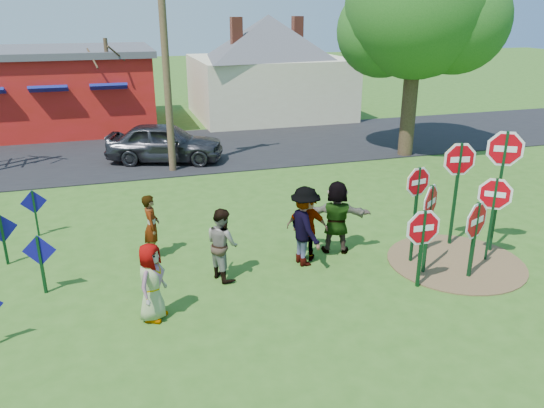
{
  "coord_description": "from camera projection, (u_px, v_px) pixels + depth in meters",
  "views": [
    {
      "loc": [
        -3.01,
        -10.61,
        5.69
      ],
      "look_at": [
        0.49,
        0.89,
        1.25
      ],
      "focal_mm": 35.0,
      "sensor_mm": 36.0,
      "label": 1
    }
  ],
  "objects": [
    {
      "name": "utility_pole",
      "position": [
        165.0,
        48.0,
        18.23
      ],
      "size": [
        2.04,
        0.44,
        8.37
      ],
      "rotation": [
        0.0,
        0.0,
        0.16
      ],
      "color": "#4C3823",
      "rests_on": "ground"
    },
    {
      "name": "person_f",
      "position": [
        336.0,
        217.0,
        12.91
      ],
      "size": [
        1.78,
        1.11,
        1.83
      ],
      "primitive_type": "imported",
      "rotation": [
        0.0,
        0.0,
        2.78
      ],
      "color": "#214F2F",
      "rests_on": "ground"
    },
    {
      "name": "person_b",
      "position": [
        152.0,
        226.0,
        12.69
      ],
      "size": [
        0.42,
        0.61,
        1.58
      ],
      "primitive_type": "imported",
      "rotation": [
        0.0,
        0.0,
        1.49
      ],
      "color": "#1F746B",
      "rests_on": "ground"
    },
    {
      "name": "stop_sign_b",
      "position": [
        417.0,
        191.0,
        12.06
      ],
      "size": [
        0.92,
        0.21,
        2.48
      ],
      "rotation": [
        0.0,
        0.0,
        0.21
      ],
      "color": "#0F371B",
      "rests_on": "ground"
    },
    {
      "name": "person_d",
      "position": [
        305.0,
        226.0,
        12.27
      ],
      "size": [
        0.85,
        1.31,
        1.91
      ],
      "primitive_type": "imported",
      "rotation": [
        0.0,
        0.0,
        1.69
      ],
      "color": "#39383E",
      "rests_on": "ground"
    },
    {
      "name": "suv",
      "position": [
        165.0,
        142.0,
        20.62
      ],
      "size": [
        4.8,
        3.09,
        1.52
      ],
      "primitive_type": "imported",
      "rotation": [
        0.0,
        0.0,
        1.25
      ],
      "color": "#2C2C31",
      "rests_on": "road"
    },
    {
      "name": "stop_sign_e",
      "position": [
        476.0,
        225.0,
        11.52
      ],
      "size": [
        1.05,
        0.48,
        1.94
      ],
      "rotation": [
        0.0,
        0.0,
        0.42
      ],
      "color": "#0F371B",
      "rests_on": "ground"
    },
    {
      "name": "stop_sign_c",
      "position": [
        503.0,
        164.0,
        12.46
      ],
      "size": [
        1.0,
        0.6,
        3.2
      ],
      "rotation": [
        0.0,
        0.0,
        -0.53
      ],
      "color": "#0F371B",
      "rests_on": "ground"
    },
    {
      "name": "cream_house",
      "position": [
        268.0,
        62.0,
        28.95
      ],
      "size": [
        9.4,
        9.4,
        6.5
      ],
      "color": "beige",
      "rests_on": "ground"
    },
    {
      "name": "stop_sign_g",
      "position": [
        430.0,
        210.0,
        11.61
      ],
      "size": [
        0.87,
        0.66,
        2.26
      ],
      "rotation": [
        0.0,
        0.0,
        0.65
      ],
      "color": "#0F371B",
      "rests_on": "ground"
    },
    {
      "name": "stop_sign_f",
      "position": [
        494.0,
        200.0,
        12.23
      ],
      "size": [
        0.84,
        0.65,
        2.21
      ],
      "rotation": [
        0.0,
        0.0,
        -0.65
      ],
      "color": "#0F371B",
      "rests_on": "ground"
    },
    {
      "name": "person_a",
      "position": [
        151.0,
        282.0,
        10.1
      ],
      "size": [
        0.83,
        0.92,
        1.58
      ],
      "primitive_type": "imported",
      "rotation": [
        0.0,
        0.0,
        1.02
      ],
      "color": "#3F4D7F",
      "rests_on": "ground"
    },
    {
      "name": "leafy_tree",
      "position": [
        421.0,
        13.0,
        20.01
      ],
      "size": [
        6.04,
        5.51,
        8.58
      ],
      "color": "#382819",
      "rests_on": "ground"
    },
    {
      "name": "stop_sign_a",
      "position": [
        423.0,
        233.0,
        11.12
      ],
      "size": [
        1.06,
        0.07,
        1.91
      ],
      "rotation": [
        0.0,
        0.0,
        -0.03
      ],
      "color": "#0F371B",
      "rests_on": "ground"
    },
    {
      "name": "dirt_patch",
      "position": [
        455.0,
        262.0,
        12.64
      ],
      "size": [
        3.2,
        3.2,
        0.03
      ],
      "primitive_type": "cylinder",
      "color": "brown",
      "rests_on": "ground"
    },
    {
      "name": "blue_diamond_d",
      "position": [
        35.0,
        208.0,
        13.87
      ],
      "size": [
        0.65,
        0.14,
        1.28
      ],
      "rotation": [
        0.0,
        0.0,
        0.18
      ],
      "color": "#0F371B",
      "rests_on": "ground"
    },
    {
      "name": "bare_tree_east",
      "position": [
        109.0,
        75.0,
        23.64
      ],
      "size": [
        1.8,
        1.8,
        4.49
      ],
      "color": "#382819",
      "rests_on": "ground"
    },
    {
      "name": "red_building",
      "position": [
        56.0,
        88.0,
        26.27
      ],
      "size": [
        9.4,
        7.69,
        3.9
      ],
      "color": "#A51A10",
      "rests_on": "ground"
    },
    {
      "name": "person_e",
      "position": [
        307.0,
        228.0,
        12.5
      ],
      "size": [
        1.05,
        0.85,
        1.67
      ],
      "primitive_type": "imported",
      "rotation": [
        0.0,
        0.0,
        2.61
      ],
      "color": "#4C3159",
      "rests_on": "ground"
    },
    {
      "name": "blue_diamond_c",
      "position": [
        2.0,
        234.0,
        12.3
      ],
      "size": [
        0.67,
        0.3,
        1.27
      ],
      "rotation": [
        0.0,
        0.0,
        0.4
      ],
      "color": "#0F371B",
      "rests_on": "ground"
    },
    {
      "name": "person_c",
      "position": [
        222.0,
        244.0,
        11.67
      ],
      "size": [
        0.86,
        0.97,
        1.65
      ],
      "primitive_type": "imported",
      "rotation": [
        0.0,
        0.0,
        1.92
      ],
      "color": "brown",
      "rests_on": "ground"
    },
    {
      "name": "stop_sign_d",
      "position": [
        459.0,
        168.0,
        12.92
      ],
      "size": [
        1.1,
        0.21,
        2.82
      ],
      "rotation": [
        0.0,
        0.0,
        -0.17
      ],
      "color": "#0F371B",
      "rests_on": "ground"
    },
    {
      "name": "ground",
      "position": [
        263.0,
        269.0,
        12.31
      ],
      "size": [
        120.0,
        120.0,
        0.0
      ],
      "primitive_type": "plane",
      "color": "#315B1A",
      "rests_on": "ground"
    },
    {
      "name": "blue_diamond_b",
      "position": [
        40.0,
        258.0,
        11.02
      ],
      "size": [
        0.68,
        0.15,
        1.33
      ],
      "rotation": [
        0.0,
        0.0,
        -0.19
      ],
      "color": "#0F371B",
      "rests_on": "ground"
    },
    {
      "name": "road",
      "position": [
        189.0,
        150.0,
        22.62
      ],
      "size": [
        120.0,
        7.5,
        0.04
      ],
      "primitive_type": "cube",
      "color": "black",
      "rests_on": "ground"
    }
  ]
}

